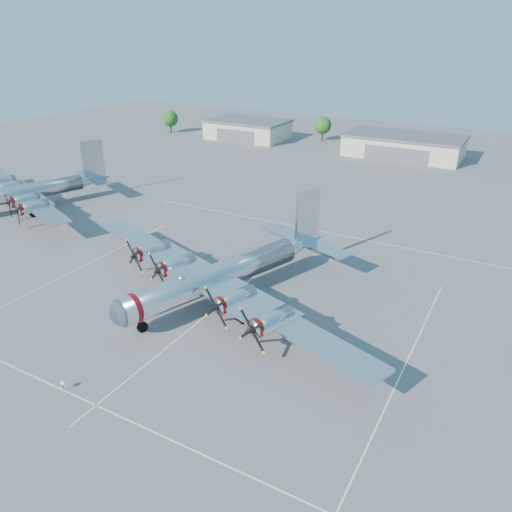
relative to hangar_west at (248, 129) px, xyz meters
The scene contains 9 objects.
ground 93.54m from the hangar_west, 61.23° to the right, with size 260.00×260.00×0.00m, color #575759.
parking_lines 95.08m from the hangar_west, 61.74° to the right, with size 60.00×50.08×0.01m.
hangar_west is the anchor object (origin of this frame).
hangar_center 45.00m from the hangar_west, ahead, with size 28.60×14.60×5.40m.
tree_far_west 25.36m from the hangar_west, behind, with size 4.80×4.80×6.64m.
tree_west 21.61m from the hangar_west, 21.89° to the left, with size 4.80×4.80×6.64m.
main_bomber_b29 93.75m from the hangar_west, 61.58° to the right, with size 48.31×33.04×10.68m, color silver, non-canonical shape.
bomber_west 71.62m from the hangar_west, 92.39° to the right, with size 39.99×28.32×10.56m, color #B7B9BC, non-canonical shape.
info_placard 111.70m from the hangar_west, 68.48° to the right, with size 0.48×0.05×0.92m.
Camera 1 is at (28.60, -44.70, 29.91)m, focal length 35.00 mm.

